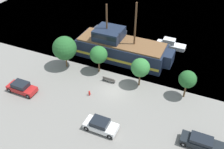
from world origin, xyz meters
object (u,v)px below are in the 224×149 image
Objects in this scene: parked_car_curb_rear at (22,87)px; fire_hydrant at (89,93)px; parked_car_curb_mid at (101,125)px; bench_promenade_east at (109,80)px; parked_car_curb_front at (202,142)px; moored_boat_outer at (109,30)px; pirate_ship at (121,48)px; moored_boat_dockside at (170,44)px.

fire_hydrant is (9.30, 3.25, -0.36)m from parked_car_curb_rear.
parked_car_curb_mid reaches higher than bench_promenade_east.
parked_car_curb_rear reaches higher than fire_hydrant.
parked_car_curb_front is 16.06m from fire_hydrant.
moored_boat_outer is 1.63× the size of parked_car_curb_mid.
fire_hydrant is at bearing -91.82° from pirate_ship.
parked_car_curb_front is at bearing -67.56° from moored_boat_dockside.
moored_boat_outer reaches higher than bench_promenade_east.
parked_car_curb_front is 1.16× the size of parked_car_curb_mid.
parked_car_curb_front is 2.51× the size of bench_promenade_east.
parked_car_curb_rear reaches higher than parked_car_curb_front.
parked_car_curb_rear is (-9.65, -14.07, -1.18)m from pirate_ship.
parked_car_curb_front reaches higher than bench_promenade_east.
moored_boat_outer reaches higher than parked_car_curb_mid.
parked_car_curb_front is at bearing -24.03° from bench_promenade_east.
bench_promenade_east is (6.47, -14.39, -0.15)m from moored_boat_outer.
parked_car_curb_rear is (-13.53, 1.75, 0.01)m from parked_car_curb_mid.
pirate_ship is 17.10m from parked_car_curb_rear.
moored_boat_dockside is 1.22× the size of parked_car_curb_rear.
fire_hydrant is at bearing 19.25° from parked_car_curb_rear.
pirate_ship is 2.44× the size of moored_boat_outer.
pirate_ship is at bearing -53.36° from moored_boat_outer.
parked_car_curb_front is 25.15m from parked_car_curb_rear.
moored_boat_dockside reaches higher than fire_hydrant.
moored_boat_dockside reaches higher than parked_car_curb_rear.
fire_hydrant is (5.20, -18.27, -0.19)m from moored_boat_outer.
pirate_ship reaches higher than bench_promenade_east.
moored_boat_dockside is 0.79× the size of moored_boat_outer.
parked_car_curb_mid is (-11.61, -2.38, 0.04)m from parked_car_curb_front.
parked_car_curb_rear is 2.28× the size of bench_promenade_east.
parked_car_curb_front is 6.26× the size of fire_hydrant.
pirate_ship is 10.02m from moored_boat_dockside.
pirate_ship is 10.93m from fire_hydrant.
moored_boat_outer is 1.54× the size of parked_car_curb_rear.
moored_boat_dockside is 15.22m from bench_promenade_east.
bench_promenade_east is at bearing -82.40° from pirate_ship.
bench_promenade_east is (-14.57, 6.50, -0.27)m from parked_car_curb_front.
fire_hydrant is 0.40× the size of bench_promenade_east.
parked_car_curb_front is at bearing 11.58° from parked_car_curb_mid.
parked_car_curb_rear is 5.69× the size of fire_hydrant.
pirate_ship is 20.55m from parked_car_curb_front.
parked_car_curb_mid is at bearing -71.57° from bench_promenade_east.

